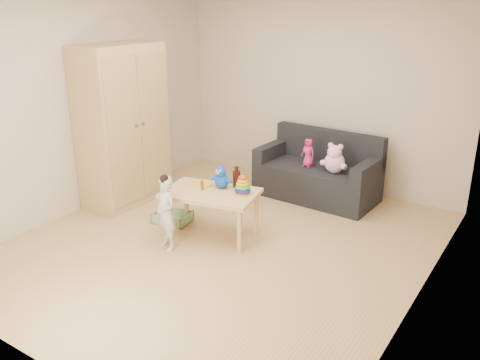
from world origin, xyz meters
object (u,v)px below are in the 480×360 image
Objects in this scene: sofa at (316,182)px; toddler at (166,214)px; wardrobe at (123,126)px; play_table at (211,214)px.

toddler is (-0.68, -2.14, 0.17)m from sofa.
wardrobe is at bearing -141.66° from sofa.
play_table is at bearing -9.04° from wardrobe.
sofa is at bearing 74.04° from play_table.
sofa is 1.54× the size of play_table.
toddler is at bearing -113.06° from play_table.
wardrobe is 2.54m from sofa.
wardrobe is 1.60m from toddler.
play_table is (1.50, -0.24, -0.72)m from wardrobe.
wardrobe is 1.99× the size of play_table.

